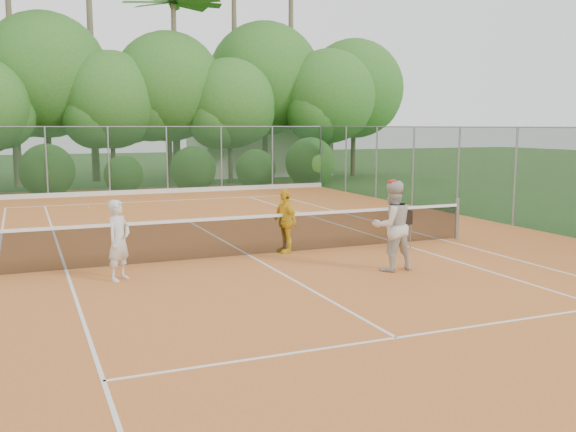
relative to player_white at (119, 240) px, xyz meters
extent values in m
plane|color=#284E1B|center=(3.17, 1.26, -0.82)|extent=(120.00, 120.00, 0.00)
cube|color=#C9702E|center=(3.17, 1.26, -0.81)|extent=(18.00, 36.00, 0.02)
cube|color=beige|center=(12.17, 25.26, 0.68)|extent=(8.00, 5.00, 3.00)
cylinder|color=gray|center=(9.11, 1.26, -0.25)|extent=(0.10, 0.10, 1.10)
cube|color=black|center=(3.17, 1.26, -0.34)|extent=(11.87, 0.03, 0.86)
cube|color=white|center=(3.17, 1.26, 0.12)|extent=(11.87, 0.04, 0.07)
imported|color=silver|center=(0.00, 0.00, 0.00)|extent=(0.69, 0.68, 1.61)
imported|color=beige|center=(5.44, -1.33, 0.15)|extent=(0.93, 0.73, 1.91)
ellipsoid|color=#AC1B17|center=(5.44, -1.33, 1.06)|extent=(0.22, 0.22, 0.14)
imported|color=yellow|center=(4.10, 1.33, -0.03)|extent=(0.52, 0.96, 1.55)
cylinder|color=gray|center=(6.87, 0.65, -0.51)|extent=(0.02, 0.02, 0.59)
cylinder|color=gray|center=(7.23, 1.02, -0.51)|extent=(0.02, 0.02, 0.59)
cube|color=black|center=(7.05, 0.83, -0.04)|extent=(0.41, 0.41, 0.35)
sphere|color=yellow|center=(0.52, 11.66, -0.77)|extent=(0.07, 0.07, 0.07)
sphere|color=#BED331|center=(5.83, 11.12, -0.77)|extent=(0.07, 0.07, 0.07)
sphere|color=#B1D130|center=(5.21, 12.37, -0.77)|extent=(0.07, 0.07, 0.07)
cube|color=white|center=(3.17, 13.15, -0.80)|extent=(11.03, 0.06, 0.01)
cube|color=white|center=(8.66, 1.26, -0.80)|extent=(0.06, 23.77, 0.01)
cube|color=white|center=(-0.94, 1.26, -0.80)|extent=(0.06, 23.77, 0.01)
cube|color=white|center=(7.28, 1.26, -0.80)|extent=(0.06, 23.77, 0.01)
cube|color=white|center=(3.17, 7.66, -0.80)|extent=(8.23, 0.06, 0.01)
cube|color=white|center=(3.17, -5.14, -0.80)|extent=(8.23, 0.06, 0.01)
cube|color=white|center=(3.17, 1.26, -0.80)|extent=(0.06, 12.80, 0.01)
cube|color=#19381E|center=(3.17, 16.26, 0.70)|extent=(18.00, 0.02, 3.00)
cylinder|color=gray|center=(12.17, 16.26, 0.70)|extent=(0.07, 0.07, 3.00)
cylinder|color=gray|center=(12.17, 16.26, 0.70)|extent=(0.07, 0.07, 3.00)
cylinder|color=brown|center=(-0.33, 22.26, 1.43)|extent=(0.31, 0.31, 4.50)
sphere|color=#306321|center=(-0.33, 22.26, 4.76)|extent=(6.30, 6.30, 6.30)
cylinder|color=brown|center=(2.67, 20.76, 0.93)|extent=(0.24, 0.24, 3.50)
sphere|color=#306321|center=(2.67, 20.76, 3.52)|extent=(4.90, 4.90, 4.90)
cylinder|color=brown|center=(5.67, 21.26, 1.23)|extent=(0.28, 0.28, 4.10)
sphere|color=#306321|center=(5.67, 21.26, 4.26)|extent=(5.74, 5.74, 5.74)
cylinder|color=brown|center=(8.67, 20.06, 0.88)|extent=(0.23, 0.23, 3.40)
sphere|color=#306321|center=(8.67, 20.06, 3.39)|extent=(4.76, 4.76, 4.76)
cylinder|color=brown|center=(11.67, 22.76, 1.50)|extent=(0.32, 0.32, 4.65)
sphere|color=#306321|center=(11.67, 22.76, 4.94)|extent=(6.51, 6.51, 6.51)
cylinder|color=brown|center=(14.67, 20.46, 1.08)|extent=(0.26, 0.26, 3.80)
sphere|color=#306321|center=(14.67, 20.46, 3.89)|extent=(5.32, 5.32, 5.32)
cylinder|color=brown|center=(17.17, 22.06, 1.30)|extent=(0.29, 0.29, 4.25)
sphere|color=#306321|center=(17.17, 22.06, 4.45)|extent=(5.95, 5.95, 5.95)
cone|color=brown|center=(-1.83, 22.26, 4.68)|extent=(0.44, 0.44, 11.00)
cone|color=brown|center=(2.17, 24.26, 6.68)|extent=(0.44, 0.44, 15.00)
cone|color=brown|center=(6.17, 21.76, 4.18)|extent=(0.44, 0.44, 10.00)
cone|color=brown|center=(10.17, 23.76, 5.18)|extent=(0.44, 0.44, 12.00)
cone|color=brown|center=(14.17, 24.76, 6.18)|extent=(0.44, 0.44, 14.00)
camera|label=1|loc=(-1.72, -12.78, 2.25)|focal=40.00mm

